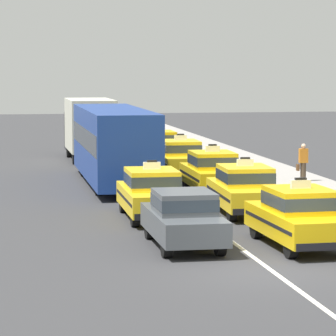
{
  "coord_description": "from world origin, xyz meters",
  "views": [
    {
      "loc": [
        -6.71,
        -22.85,
        5.03
      ],
      "look_at": [
        -0.41,
        12.19,
        1.3
      ],
      "focal_mm": 104.7,
      "sensor_mm": 36.0,
      "label": 1
    }
  ],
  "objects": [
    {
      "name": "taxi_right_third",
      "position": [
        1.79,
        14.63,
        0.88
      ],
      "size": [
        1.88,
        4.58,
        1.96
      ],
      "color": "black",
      "rests_on": "ground"
    },
    {
      "name": "sedan_left_nearest",
      "position": [
        -1.53,
        3.5,
        0.85
      ],
      "size": [
        1.77,
        4.3,
        1.58
      ],
      "color": "black",
      "rests_on": "ground"
    },
    {
      "name": "bus_left_third",
      "position": [
        -1.67,
        18.16,
        1.82
      ],
      "size": [
        2.59,
        11.22,
        3.22
      ],
      "color": "black",
      "rests_on": "ground"
    },
    {
      "name": "taxi_right_nearest",
      "position": [
        1.62,
        2.93,
        0.88
      ],
      "size": [
        1.95,
        4.61,
        1.96
      ],
      "color": "black",
      "rests_on": "ground"
    },
    {
      "name": "taxi_left_second",
      "position": [
        -1.61,
        8.59,
        0.88
      ],
      "size": [
        1.88,
        4.58,
        1.96
      ],
      "color": "black",
      "rests_on": "ground"
    },
    {
      "name": "ground_plane",
      "position": [
        0.0,
        0.0,
        0.0
      ],
      "size": [
        160.0,
        160.0,
        0.0
      ],
      "primitive_type": "plane",
      "color": "#353538"
    },
    {
      "name": "taxi_right_fifth",
      "position": [
        1.74,
        27.03,
        0.88
      ],
      "size": [
        1.84,
        4.57,
        1.96
      ],
      "color": "black",
      "rests_on": "ground"
    },
    {
      "name": "pedestrian_by_storefront",
      "position": [
        6.23,
        16.75,
        0.94
      ],
      "size": [
        0.47,
        0.24,
        1.59
      ],
      "color": "#473828",
      "rests_on": "sidewalk_curb"
    },
    {
      "name": "taxi_right_second",
      "position": [
        1.66,
        9.07,
        0.88
      ],
      "size": [
        1.98,
        4.62,
        1.96
      ],
      "color": "black",
      "rests_on": "ground"
    },
    {
      "name": "taxi_right_fourth",
      "position": [
        1.67,
        20.64,
        0.88
      ],
      "size": [
        1.94,
        4.61,
        1.96
      ],
      "color": "black",
      "rests_on": "ground"
    },
    {
      "name": "box_truck_left_fourth",
      "position": [
        -1.63,
        29.43,
        1.78
      ],
      "size": [
        2.3,
        6.96,
        3.27
      ],
      "color": "black",
      "rests_on": "ground"
    },
    {
      "name": "lane_stripe_left_right",
      "position": [
        0.0,
        20.0,
        0.0
      ],
      "size": [
        0.14,
        80.0,
        0.01
      ],
      "primitive_type": "cube",
      "color": "silver",
      "rests_on": "ground"
    },
    {
      "name": "sidewalk_curb",
      "position": [
        5.6,
        15.0,
        0.07
      ],
      "size": [
        4.0,
        90.0,
        0.15
      ],
      "primitive_type": "cube",
      "color": "#9E9993",
      "rests_on": "ground"
    }
  ]
}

